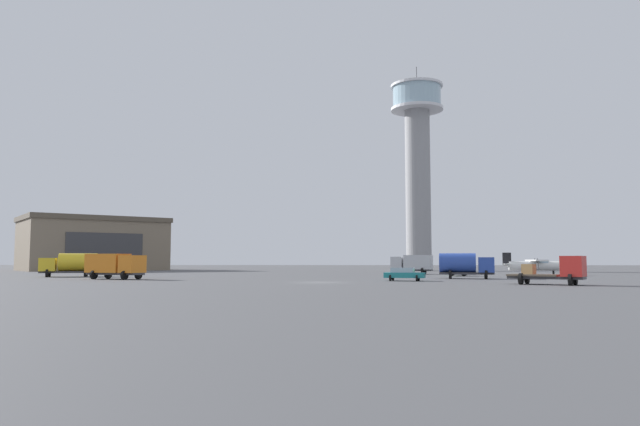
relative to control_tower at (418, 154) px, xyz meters
The scene contains 11 objects.
ground_plane 71.43m from the control_tower, 104.26° to the right, with size 400.00×400.00×0.00m, color #545456.
control_tower is the anchor object (origin of this frame).
hangar 71.40m from the control_tower, behind, with size 33.65×32.34×11.14m.
airplane_white 44.83m from the control_tower, 71.50° to the right, with size 8.63×11.02×3.24m.
truck_fuel_tanker_yellow 72.84m from the control_tower, 136.32° to the right, with size 7.34×4.72×3.04m.
truck_fuel_tanker_blue 57.46m from the control_tower, 90.29° to the right, with size 6.47×3.81×2.96m.
truck_box_orange 73.52m from the control_tower, 125.12° to the right, with size 7.39×4.85×2.87m.
truck_flatbed_red 73.66m from the control_tower, 86.23° to the right, with size 6.61×5.18×2.51m.
truck_box_silver 38.43m from the control_tower, 97.92° to the right, with size 6.58×4.25×2.93m.
car_teal 65.54m from the control_tower, 97.50° to the right, with size 4.42×2.90×1.37m.
car_green 47.13m from the control_tower, 88.65° to the right, with size 2.97×4.83×1.37m.
Camera 1 is at (3.61, -57.03, 2.14)m, focal length 32.90 mm.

